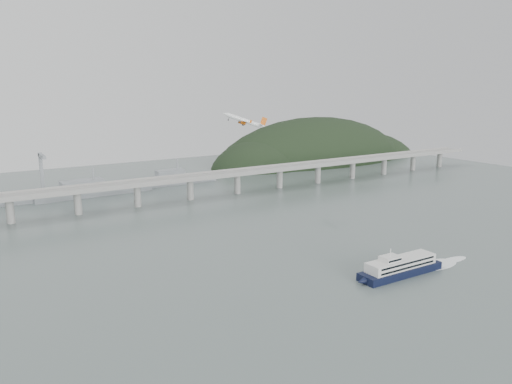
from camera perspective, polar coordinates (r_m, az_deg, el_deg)
ground at (r=288.52m, az=5.91°, el=-8.98°), size 900.00×900.00×0.00m
bridge at (r=451.40m, az=-9.99°, el=1.00°), size 800.00×22.00×23.90m
headland at (r=717.16m, az=7.51°, el=2.21°), size 365.00×155.00×156.00m
ferry at (r=291.81m, az=16.19°, el=-8.22°), size 88.48×15.88×16.70m
airliner at (r=363.97m, az=-1.33°, el=8.15°), size 31.57×29.67×13.29m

